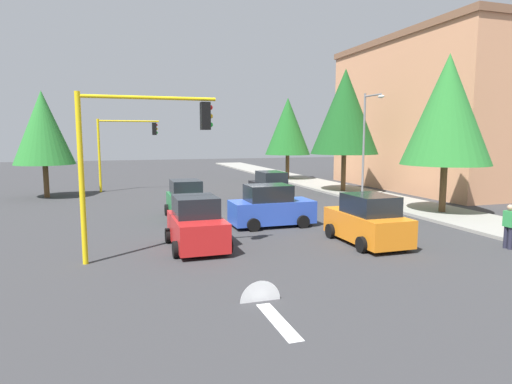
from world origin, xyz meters
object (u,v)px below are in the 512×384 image
(car_green, at_px, (186,201))
(car_orange, at_px, (367,221))
(car_blue, at_px, (271,207))
(car_black, at_px, (270,188))
(tree_roadside_mid, at_px, (345,112))
(car_red, at_px, (196,225))
(tree_roadside_near, at_px, (447,110))
(traffic_signal_near_right, at_px, (137,143))
(traffic_signal_far_right, at_px, (124,140))
(street_lamp_curbside, at_px, (367,135))
(tree_roadside_far, at_px, (288,126))
(pedestrian_crossing, at_px, (509,225))
(tree_opposite_side, at_px, (43,128))

(car_green, distance_m, car_orange, 9.75)
(car_blue, xyz_separation_m, car_black, (-7.43, 2.66, 0.00))
(tree_roadside_mid, relative_size, car_red, 2.48)
(tree_roadside_near, xyz_separation_m, car_green, (-3.29, -13.45, -4.74))
(car_red, bearing_deg, traffic_signal_near_right, -65.02)
(tree_roadside_near, bearing_deg, traffic_signal_far_right, -134.69)
(street_lamp_curbside, distance_m, tree_roadside_far, 14.42)
(tree_roadside_near, xyz_separation_m, car_blue, (0.00, -9.95, -4.74))
(car_black, bearing_deg, traffic_signal_near_right, -37.92)
(traffic_signal_far_right, xyz_separation_m, tree_roadside_mid, (6.00, 15.68, 2.11))
(car_red, xyz_separation_m, pedestrian_crossing, (3.82, 11.21, 0.01))
(traffic_signal_far_right, bearing_deg, pedestrian_crossing, 30.28)
(street_lamp_curbside, distance_m, tree_roadside_near, 5.90)
(traffic_signal_far_right, bearing_deg, car_black, 46.06)
(street_lamp_curbside, height_order, car_orange, street_lamp_curbside)
(tree_roadside_far, bearing_deg, car_red, -29.59)
(tree_roadside_mid, distance_m, tree_roadside_near, 10.02)
(pedestrian_crossing, bearing_deg, tree_roadside_far, 176.05)
(car_black, bearing_deg, tree_roadside_near, 44.43)
(car_red, bearing_deg, traffic_signal_far_right, -173.66)
(traffic_signal_near_right, relative_size, traffic_signal_far_right, 1.02)
(car_green, height_order, car_orange, same)
(traffic_signal_near_right, bearing_deg, tree_roadside_near, 103.87)
(tree_roadside_far, distance_m, car_orange, 25.63)
(car_black, bearing_deg, car_green, -56.05)
(tree_opposite_side, distance_m, car_red, 18.97)
(traffic_signal_far_right, distance_m, tree_opposite_side, 5.75)
(tree_roadside_mid, bearing_deg, pedestrian_crossing, -7.96)
(traffic_signal_far_right, relative_size, pedestrian_crossing, 3.26)
(street_lamp_curbside, xyz_separation_m, car_blue, (5.61, -8.65, -3.45))
(car_red, height_order, pedestrian_crossing, car_red)
(car_green, distance_m, car_blue, 4.80)
(tree_roadside_near, distance_m, car_orange, 9.90)
(tree_roadside_far, bearing_deg, tree_roadside_near, 2.86)
(tree_roadside_near, relative_size, car_orange, 2.17)
(car_red, distance_m, pedestrian_crossing, 11.85)
(car_red, bearing_deg, street_lamp_curbside, 124.02)
(tree_roadside_near, xyz_separation_m, pedestrian_crossing, (6.82, -2.85, -4.72))
(tree_roadside_far, relative_size, tree_opposite_side, 1.07)
(tree_opposite_side, bearing_deg, traffic_signal_far_right, 110.59)
(traffic_signal_far_right, bearing_deg, traffic_signal_near_right, -0.06)
(traffic_signal_near_right, relative_size, car_orange, 1.44)
(car_red, bearing_deg, tree_roadside_mid, 133.79)
(tree_roadside_mid, distance_m, pedestrian_crossing, 17.75)
(pedestrian_crossing, bearing_deg, traffic_signal_near_right, -101.95)
(traffic_signal_near_right, bearing_deg, tree_opposite_side, -163.59)
(traffic_signal_far_right, xyz_separation_m, tree_opposite_side, (2.00, -5.32, 0.88))
(car_orange, xyz_separation_m, car_blue, (-4.42, -2.47, -0.00))
(car_green, bearing_deg, car_blue, 46.75)
(car_orange, bearing_deg, tree_roadside_near, 120.60)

